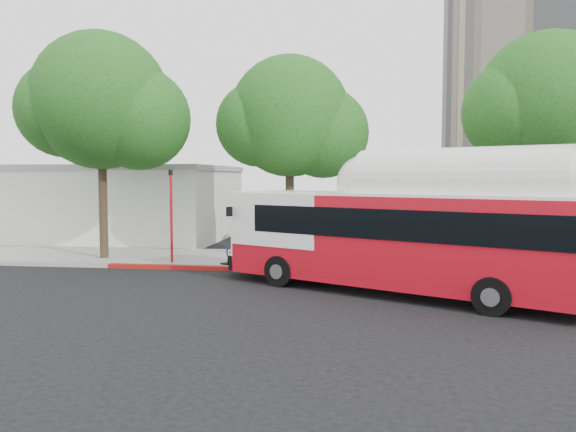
% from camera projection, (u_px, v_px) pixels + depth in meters
% --- Properties ---
extents(ground, '(120.00, 120.00, 0.00)m').
position_uv_depth(ground, '(295.00, 293.00, 17.48)').
color(ground, black).
rests_on(ground, ground).
extents(sidewalk, '(60.00, 5.00, 0.15)m').
position_uv_depth(sidewalk, '(315.00, 260.00, 23.89)').
color(sidewalk, gray).
rests_on(sidewalk, ground).
extents(curb_strip, '(60.00, 0.30, 0.15)m').
position_uv_depth(curb_strip, '(308.00, 270.00, 21.32)').
color(curb_strip, gray).
rests_on(curb_strip, ground).
extents(red_curb_segment, '(10.00, 0.32, 0.16)m').
position_uv_depth(red_curb_segment, '(231.00, 268.00, 21.74)').
color(red_curb_segment, maroon).
rests_on(red_curb_segment, ground).
extents(street_tree_left, '(6.67, 5.80, 9.74)m').
position_uv_depth(street_tree_left, '(112.00, 106.00, 23.70)').
color(street_tree_left, '#2D2116').
rests_on(street_tree_left, ground).
extents(street_tree_mid, '(5.75, 5.00, 8.62)m').
position_uv_depth(street_tree_mid, '(300.00, 122.00, 23.13)').
color(street_tree_mid, '#2D2116').
rests_on(street_tree_mid, ground).
extents(street_tree_right, '(6.21, 5.40, 9.18)m').
position_uv_depth(street_tree_right, '(558.00, 108.00, 21.51)').
color(street_tree_right, '#2D2116').
rests_on(street_tree_right, ground).
extents(low_commercial_bldg, '(16.20, 10.20, 4.25)m').
position_uv_depth(low_commercial_bldg, '(90.00, 202.00, 33.11)').
color(low_commercial_bldg, silver).
rests_on(low_commercial_bldg, ground).
extents(transit_bus, '(11.77, 7.31, 3.59)m').
position_uv_depth(transit_bus, '(399.00, 240.00, 17.25)').
color(transit_bus, '#B40C19').
rests_on(transit_bus, ground).
extents(signal_pole, '(0.11, 0.37, 3.92)m').
position_uv_depth(signal_pole, '(171.00, 217.00, 22.69)').
color(signal_pole, '#AA1216').
rests_on(signal_pole, ground).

